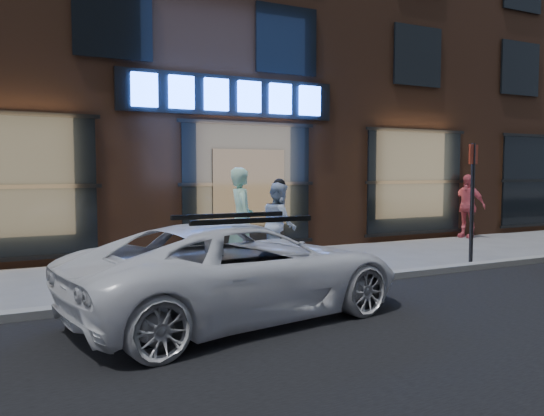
# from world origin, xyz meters

# --- Properties ---
(ground) EXTENTS (90.00, 90.00, 0.00)m
(ground) POSITION_xyz_m (0.00, 0.00, 0.00)
(ground) COLOR slate
(ground) RESTS_ON ground
(curb) EXTENTS (60.00, 0.25, 0.12)m
(curb) POSITION_xyz_m (0.00, 0.00, 0.06)
(curb) COLOR gray
(curb) RESTS_ON ground
(storefront_building) EXTENTS (30.20, 8.28, 10.30)m
(storefront_building) POSITION_xyz_m (-0.00, 7.99, 5.15)
(storefront_building) COLOR #54301E
(storefront_building) RESTS_ON ground
(man_bowtie) EXTENTS (0.57, 0.78, 1.97)m
(man_bowtie) POSITION_xyz_m (-1.04, 1.90, 0.98)
(man_bowtie) COLOR #B4EDCF
(man_bowtie) RESTS_ON ground
(man_cap) EXTENTS (0.81, 0.95, 1.68)m
(man_cap) POSITION_xyz_m (-0.17, 2.01, 0.84)
(man_cap) COLOR white
(man_cap) RESTS_ON ground
(passerby) EXTENTS (0.75, 1.14, 1.81)m
(passerby) POSITION_xyz_m (6.69, 3.70, 0.90)
(passerby) COLOR #E35D6D
(passerby) RESTS_ON ground
(white_suv) EXTENTS (4.79, 2.84, 1.25)m
(white_suv) POSITION_xyz_m (-2.32, -1.13, 0.62)
(white_suv) COLOR white
(white_suv) RESTS_ON ground
(sign_post) EXTENTS (0.37, 0.17, 2.45)m
(sign_post) POSITION_xyz_m (3.31, 0.34, 1.48)
(sign_post) COLOR #262628
(sign_post) RESTS_ON ground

